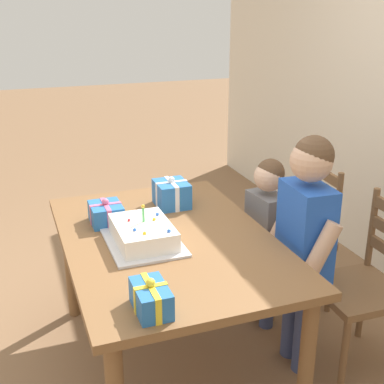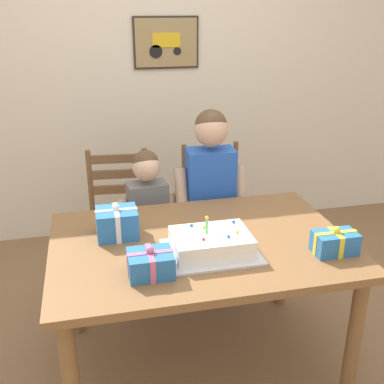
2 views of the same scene
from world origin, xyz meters
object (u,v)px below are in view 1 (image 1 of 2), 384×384
(birthday_cake, at_px, (143,234))
(gift_box_corner_small, at_px, (151,298))
(gift_box_red_large, at_px, (106,214))
(chair_left, at_px, (297,234))
(gift_box_beside_cake, at_px, (172,194))
(child_older, at_px, (305,233))
(child_younger, at_px, (266,227))
(chair_right, at_px, (366,286))
(dining_table, at_px, (168,254))

(birthday_cake, relative_size, gift_box_corner_small, 2.13)
(gift_box_red_large, distance_m, chair_left, 1.25)
(gift_box_beside_cake, height_order, gift_box_corner_small, gift_box_beside_cake)
(child_older, bearing_deg, gift_box_corner_small, -67.74)
(gift_box_red_large, distance_m, child_younger, 0.91)
(chair_left, bearing_deg, gift_box_beside_cake, -94.24)
(birthday_cake, height_order, child_older, child_older)
(gift_box_red_large, xyz_separation_m, chair_right, (0.62, 1.20, -0.33))
(gift_box_red_large, bearing_deg, child_younger, 83.23)
(chair_left, xyz_separation_m, child_younger, (0.16, -0.32, 0.16))
(chair_right, xyz_separation_m, child_older, (-0.12, -0.32, 0.30))
(dining_table, bearing_deg, gift_box_red_large, -138.69)
(dining_table, bearing_deg, birthday_cake, -81.26)
(gift_box_red_large, bearing_deg, dining_table, 41.31)
(dining_table, relative_size, chair_left, 1.59)
(gift_box_red_large, height_order, child_older, child_older)
(chair_right, bearing_deg, child_older, -110.32)
(dining_table, xyz_separation_m, child_younger, (-0.18, 0.64, -0.03))
(gift_box_corner_small, distance_m, chair_left, 1.56)
(dining_table, height_order, chair_right, chair_right)
(dining_table, bearing_deg, child_older, 70.92)
(child_younger, bearing_deg, gift_box_red_large, -96.77)
(gift_box_corner_small, xyz_separation_m, child_older, (-0.37, 0.89, -0.03))
(chair_left, bearing_deg, child_older, -29.60)
(chair_right, relative_size, child_older, 0.73)
(dining_table, height_order, gift_box_corner_small, gift_box_corner_small)
(gift_box_beside_cake, bearing_deg, gift_box_red_large, -74.30)
(child_younger, bearing_deg, child_older, -0.07)
(dining_table, height_order, child_younger, child_younger)
(birthday_cake, bearing_deg, chair_right, 73.66)
(birthday_cake, distance_m, gift_box_red_large, 0.32)
(gift_box_beside_cake, height_order, child_younger, child_younger)
(dining_table, distance_m, child_older, 0.69)
(gift_box_red_large, distance_m, chair_right, 1.40)
(gift_box_corner_small, bearing_deg, child_younger, 130.54)
(dining_table, distance_m, chair_left, 1.03)
(gift_box_corner_small, height_order, child_older, child_older)
(chair_left, bearing_deg, birthday_cake, -71.96)
(birthday_cake, bearing_deg, chair_left, 108.04)
(gift_box_red_large, relative_size, child_older, 0.16)
(gift_box_beside_cake, bearing_deg, dining_table, -20.65)
(chair_left, bearing_deg, gift_box_corner_small, -52.68)
(dining_table, relative_size, gift_box_red_large, 7.36)
(gift_box_corner_small, relative_size, child_older, 0.16)
(dining_table, height_order, gift_box_beside_cake, gift_box_beside_cake)
(child_older, bearing_deg, chair_right, 69.68)
(dining_table, relative_size, gift_box_corner_small, 7.06)
(gift_box_beside_cake, relative_size, gift_box_corner_small, 1.00)
(gift_box_corner_small, bearing_deg, gift_box_red_large, 179.76)
(gift_box_corner_small, distance_m, child_younger, 1.19)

